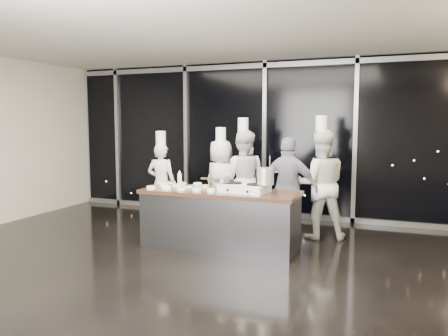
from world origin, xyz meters
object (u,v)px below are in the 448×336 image
at_px(demo_counter, 220,219).
at_px(stock_pot, 266,176).
at_px(stove, 244,188).
at_px(chef_left, 221,182).
at_px(chef_far_left, 161,182).
at_px(chef_center, 243,178).
at_px(chef_right, 320,184).
at_px(guest, 289,188).
at_px(frying_pan, 223,180).

distance_m(demo_counter, stock_pot, 1.04).
distance_m(stove, chef_left, 1.71).
bearing_deg(demo_counter, chef_far_left, 146.38).
bearing_deg(chef_far_left, stove, 145.74).
distance_m(chef_center, chef_right, 1.49).
xyz_separation_m(stock_pot, chef_far_left, (-2.40, 1.16, -0.36)).
height_order(chef_far_left, guest, chef_far_left).
relative_size(frying_pan, stock_pot, 2.26).
relative_size(demo_counter, chef_left, 1.32).
relative_size(chef_center, chef_right, 0.99).
distance_m(chef_far_left, guest, 2.55).
relative_size(frying_pan, chef_right, 0.27).
height_order(chef_far_left, chef_center, chef_center).
bearing_deg(stock_pot, frying_pan, 174.14).
bearing_deg(chef_center, guest, 143.57).
xyz_separation_m(demo_counter, frying_pan, (0.06, 0.00, 0.61)).
bearing_deg(stove, chef_right, 58.38).
xyz_separation_m(stove, chef_center, (-0.51, 1.43, -0.05)).
relative_size(frying_pan, guest, 0.32).
xyz_separation_m(frying_pan, chef_far_left, (-1.70, 1.09, -0.26)).
height_order(demo_counter, frying_pan, frying_pan).
relative_size(stock_pot, chef_right, 0.12).
xyz_separation_m(demo_counter, stock_pot, (0.75, -0.07, 0.71)).
distance_m(demo_counter, chef_right, 1.83).
height_order(demo_counter, chef_left, chef_left).
height_order(stock_pot, chef_far_left, chef_far_left).
bearing_deg(chef_right, chef_far_left, -17.86).
distance_m(frying_pan, guest, 1.22).
height_order(chef_left, chef_center, chef_center).
height_order(stock_pot, chef_center, chef_center).
bearing_deg(chef_left, chef_far_left, 37.67).
relative_size(chef_far_left, chef_left, 0.96).
bearing_deg(stock_pot, chef_far_left, 154.17).
distance_m(frying_pan, chef_right, 1.72).
bearing_deg(chef_center, stock_pot, 111.62).
xyz_separation_m(chef_far_left, guest, (2.54, -0.22, 0.06)).
distance_m(demo_counter, stove, 0.66).
relative_size(chef_far_left, chef_right, 0.87).
relative_size(demo_counter, stove, 3.23).
xyz_separation_m(demo_counter, chef_left, (-0.53, 1.39, 0.37)).
relative_size(stove, stock_pot, 3.11).
bearing_deg(demo_counter, stove, -4.23).
distance_m(stove, chef_right, 1.49).
height_order(frying_pan, chef_far_left, chef_far_left).
xyz_separation_m(frying_pan, chef_right, (1.31, 1.11, -0.14)).
xyz_separation_m(frying_pan, stock_pot, (0.70, -0.07, 0.10)).
xyz_separation_m(chef_left, guest, (1.42, -0.51, 0.03)).
distance_m(stove, frying_pan, 0.37).
relative_size(stove, frying_pan, 1.37).
distance_m(chef_left, chef_center, 0.45).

